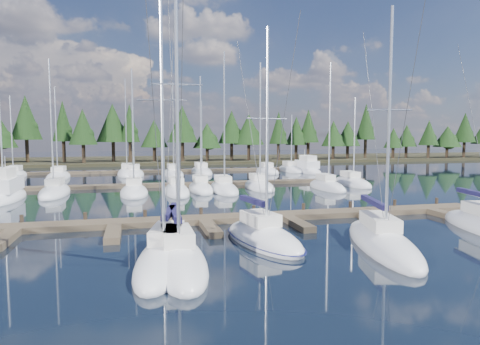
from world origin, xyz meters
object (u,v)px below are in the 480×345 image
object	(u,v)px
front_sailboat_3	(166,257)
motor_yacht_right	(307,169)
main_dock	(205,221)
front_sailboat_5	(382,242)
front_sailboat_2	(178,260)
motor_yacht_left	(3,194)
front_sailboat_4	(263,238)

from	to	relation	value
front_sailboat_3	motor_yacht_right	bearing A→B (deg)	59.88
main_dock	front_sailboat_5	world-z (taller)	front_sailboat_5
front_sailboat_3	motor_yacht_right	size ratio (longest dim) A/B	1.51
front_sailboat_2	motor_yacht_left	xyz separation A→B (m)	(-14.15, 24.82, 0.24)
front_sailboat_3	motor_yacht_right	xyz separation A→B (m)	(26.33, 45.40, 0.22)
motor_yacht_left	motor_yacht_right	world-z (taller)	motor_yacht_left
front_sailboat_3	front_sailboat_4	world-z (taller)	front_sailboat_3
main_dock	motor_yacht_right	world-z (taller)	motor_yacht_right
front_sailboat_4	motor_yacht_right	distance (m)	47.52
front_sailboat_2	motor_yacht_left	size ratio (longest dim) A/B	1.52
main_dock	motor_yacht_left	xyz separation A→B (m)	(-16.88, 15.73, 0.34)
front_sailboat_5	motor_yacht_left	xyz separation A→B (m)	(-25.39, 24.13, 0.26)
front_sailboat_2	motor_yacht_right	size ratio (longest dim) A/B	1.64
main_dock	front_sailboat_2	xyz separation A→B (m)	(-2.74, -9.09, 0.10)
front_sailboat_4	motor_yacht_left	distance (m)	28.97
motor_yacht_left	motor_yacht_right	xyz separation A→B (m)	(39.96, 21.22, -0.03)
front_sailboat_4	motor_yacht_left	size ratio (longest dim) A/B	1.28
front_sailboat_5	motor_yacht_left	size ratio (longest dim) A/B	1.35
front_sailboat_4	front_sailboat_3	bearing A→B (deg)	-155.55
front_sailboat_5	motor_yacht_right	bearing A→B (deg)	72.19
front_sailboat_3	motor_yacht_left	world-z (taller)	front_sailboat_3
front_sailboat_2	front_sailboat_4	xyz separation A→B (m)	(5.18, 3.24, -0.02)
front_sailboat_5	motor_yacht_right	distance (m)	47.64
front_sailboat_4	motor_yacht_right	bearing A→B (deg)	64.26
motor_yacht_right	front_sailboat_4	bearing A→B (deg)	-115.74
front_sailboat_2	motor_yacht_right	bearing A→B (deg)	60.72
front_sailboat_3	motor_yacht_right	distance (m)	52.48
front_sailboat_2	motor_yacht_right	world-z (taller)	front_sailboat_2
front_sailboat_2	motor_yacht_right	xyz separation A→B (m)	(25.82, 46.05, 0.20)
front_sailboat_5	motor_yacht_right	world-z (taller)	front_sailboat_5
main_dock	front_sailboat_2	size ratio (longest dim) A/B	2.88
front_sailboat_4	front_sailboat_5	world-z (taller)	front_sailboat_5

